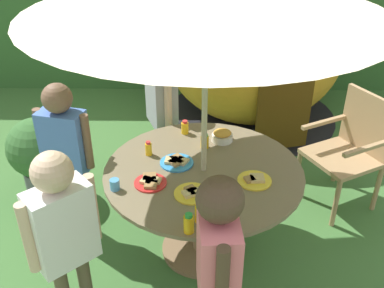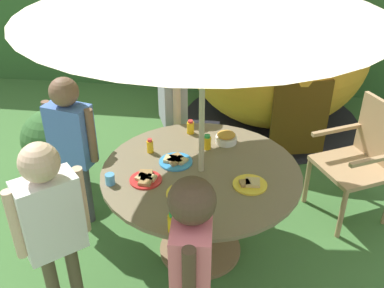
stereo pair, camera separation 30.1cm
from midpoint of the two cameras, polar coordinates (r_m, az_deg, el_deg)
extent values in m
cube|color=#3D6B33|center=(3.41, 3.64, -13.62)|extent=(10.00, 10.00, 0.02)
cube|color=#33602D|center=(5.92, 6.53, 16.30)|extent=(9.00, 0.70, 1.82)
cylinder|color=brown|center=(3.39, 3.66, -13.32)|extent=(0.60, 0.60, 0.03)
cylinder|color=brown|center=(3.17, 3.85, -9.02)|extent=(0.14, 0.14, 0.69)
cylinder|color=#75664C|center=(2.96, 4.09, -3.68)|extent=(1.33, 1.33, 0.03)
cylinder|color=#B7AD8C|center=(2.78, 4.35, 2.14)|extent=(0.04, 0.04, 2.09)
cylinder|color=tan|center=(3.87, 16.74, -4.64)|extent=(0.04, 0.04, 0.43)
cylinder|color=tan|center=(3.60, 20.98, -8.56)|extent=(0.04, 0.04, 0.43)
cylinder|color=tan|center=(4.13, 21.74, -3.25)|extent=(0.04, 0.04, 0.43)
cube|color=tan|center=(3.73, 22.05, -2.87)|extent=(0.66, 0.67, 0.04)
cube|color=tan|center=(3.75, 25.38, 1.20)|extent=(0.27, 0.46, 0.49)
cube|color=tan|center=(3.77, 20.47, 1.69)|extent=(0.44, 0.26, 0.03)
cube|color=tan|center=(3.49, 25.12, -1.83)|extent=(0.44, 0.26, 0.03)
ellipsoid|color=orange|center=(4.92, 12.60, 11.92)|extent=(2.33, 2.28, 1.68)
cylinder|color=black|center=(5.24, 11.58, 3.27)|extent=(2.40, 2.40, 0.01)
cube|color=#4B310D|center=(4.28, 15.66, 3.06)|extent=(0.53, 0.16, 0.76)
cylinder|color=#595960|center=(4.12, -14.94, -3.49)|extent=(0.31, 0.31, 0.25)
sphere|color=#33602D|center=(3.94, -15.59, 0.59)|extent=(0.51, 0.51, 0.51)
cylinder|color=brown|center=(4.01, -0.44, -0.44)|extent=(0.08, 0.08, 0.58)
cylinder|color=brown|center=(3.89, 0.04, -1.49)|extent=(0.08, 0.08, 0.58)
cube|color=#99999E|center=(3.70, -0.22, 6.17)|extent=(0.30, 0.38, 0.49)
cylinder|color=#D8B293|center=(3.86, -0.88, 7.64)|extent=(0.06, 0.06, 0.44)
cylinder|color=#D8B293|center=(3.52, 0.49, 5.29)|extent=(0.06, 0.06, 0.44)
sphere|color=#D8B293|center=(3.57, -0.23, 11.40)|extent=(0.22, 0.22, 0.22)
cylinder|color=#3F3F47|center=(3.60, -12.82, -5.69)|extent=(0.08, 0.08, 0.55)
cylinder|color=#3F3F47|center=(3.54, -10.98, -6.20)|extent=(0.08, 0.08, 0.55)
cube|color=#4C72C6|center=(3.30, -12.84, 1.15)|extent=(0.35, 0.25, 0.46)
cylinder|color=brown|center=(3.38, -15.43, 2.02)|extent=(0.06, 0.06, 0.42)
cylinder|color=brown|center=(3.20, -10.19, 0.95)|extent=(0.06, 0.06, 0.42)
sphere|color=brown|center=(3.15, -13.54, 6.47)|extent=(0.21, 0.21, 0.21)
cylinder|color=brown|center=(2.86, -14.43, -17.54)|extent=(0.08, 0.08, 0.56)
cylinder|color=brown|center=(2.88, -11.79, -16.55)|extent=(0.08, 0.08, 0.56)
cube|color=white|center=(2.52, -14.49, -9.01)|extent=(0.36, 0.35, 0.48)
cylinder|color=#D8B293|center=(2.47, -18.54, -9.94)|extent=(0.06, 0.06, 0.43)
cylinder|color=#D8B293|center=(2.55, -10.73, -7.24)|extent=(0.06, 0.06, 0.43)
sphere|color=#D8B293|center=(2.32, -15.58, -2.41)|extent=(0.21, 0.21, 0.21)
cube|color=#EA727F|center=(2.18, 4.08, -14.75)|extent=(0.21, 0.35, 0.49)
cylinder|color=#4C3828|center=(2.03, 4.08, -18.02)|extent=(0.06, 0.06, 0.44)
cylinder|color=#4C3828|center=(2.29, 4.13, -10.99)|extent=(0.06, 0.06, 0.44)
sphere|color=#4C3828|center=(1.94, 4.47, -7.41)|extent=(0.22, 0.22, 0.22)
cylinder|color=white|center=(3.26, 7.03, 0.51)|extent=(0.16, 0.16, 0.05)
ellipsoid|color=gold|center=(3.24, 7.08, 1.11)|extent=(0.13, 0.13, 0.04)
cylinder|color=red|center=(2.84, -2.96, -4.72)|extent=(0.21, 0.21, 0.01)
cube|color=tan|center=(2.83, -2.25, -4.47)|extent=(0.07, 0.07, 0.02)
cube|color=#9E7547|center=(2.87, -3.00, -3.98)|extent=(0.09, 0.09, 0.02)
cube|color=tan|center=(2.84, -3.38, -4.42)|extent=(0.10, 0.10, 0.02)
cube|color=#9E7547|center=(2.80, -2.95, -4.94)|extent=(0.08, 0.08, 0.02)
cylinder|color=#338CD8|center=(3.02, 0.75, -2.38)|extent=(0.23, 0.23, 0.01)
cube|color=tan|center=(3.00, 1.38, -2.20)|extent=(0.11, 0.11, 0.02)
cube|color=#9E7547|center=(3.03, 0.81, -1.79)|extent=(0.11, 0.11, 0.02)
cube|color=tan|center=(3.01, 0.04, -2.02)|extent=(0.09, 0.09, 0.02)
cube|color=#9E7547|center=(2.99, 0.61, -2.30)|extent=(0.12, 0.12, 0.02)
cylinder|color=yellow|center=(2.73, 2.15, -6.45)|extent=(0.22, 0.22, 0.01)
cube|color=tan|center=(2.71, 2.72, -6.27)|extent=(0.08, 0.08, 0.02)
cube|color=#9E7547|center=(2.74, 2.03, -5.90)|extent=(0.09, 0.09, 0.02)
cube|color=tan|center=(2.70, 1.72, -6.41)|extent=(0.10, 0.10, 0.02)
cylinder|color=yellow|center=(2.84, 10.48, -5.25)|extent=(0.22, 0.22, 0.01)
cube|color=tan|center=(2.84, 10.83, -4.97)|extent=(0.09, 0.09, 0.02)
cube|color=#9E7547|center=(2.83, 9.85, -5.06)|extent=(0.08, 0.08, 0.02)
cylinder|color=yellow|center=(2.50, 2.66, -9.13)|extent=(0.05, 0.05, 0.10)
cylinder|color=green|center=(2.46, 2.69, -8.06)|extent=(0.04, 0.04, 0.02)
cylinder|color=yellow|center=(2.44, 1.11, -10.29)|extent=(0.06, 0.06, 0.10)
cylinder|color=green|center=(2.40, 1.12, -9.19)|extent=(0.04, 0.04, 0.02)
cylinder|color=yellow|center=(3.35, 2.36, 2.03)|extent=(0.06, 0.06, 0.09)
cylinder|color=red|center=(3.33, 2.38, 2.84)|extent=(0.04, 0.04, 0.02)
cylinder|color=yellow|center=(3.11, -2.67, -0.43)|extent=(0.05, 0.05, 0.09)
cylinder|color=red|center=(3.09, -2.69, 0.42)|extent=(0.03, 0.03, 0.02)
cylinder|color=yellow|center=(3.16, 4.67, 0.07)|extent=(0.06, 0.06, 0.09)
cylinder|color=green|center=(3.14, 4.71, 0.92)|extent=(0.04, 0.04, 0.02)
cylinder|color=#4C99D8|center=(2.82, -7.50, -4.60)|extent=(0.06, 0.06, 0.07)
camera|label=1|loc=(0.15, -87.14, 1.70)|focal=41.54mm
camera|label=2|loc=(0.15, 92.86, -1.70)|focal=41.54mm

